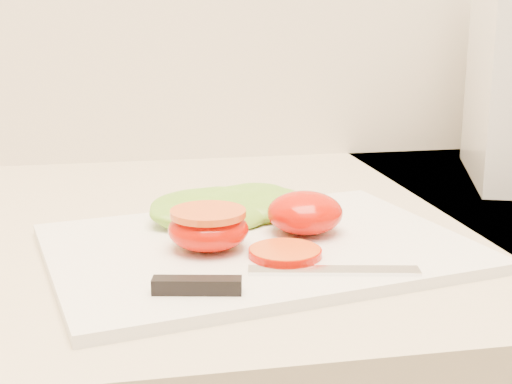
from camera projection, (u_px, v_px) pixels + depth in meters
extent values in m
cube|color=beige|center=(290.00, 230.00, 0.77)|extent=(3.92, 0.65, 0.03)
cube|color=white|center=(258.00, 247.00, 0.65)|extent=(0.42, 0.34, 0.01)
ellipsoid|color=#CA0F00|center=(305.00, 213.00, 0.68)|extent=(0.07, 0.07, 0.04)
ellipsoid|color=#CA0F00|center=(208.00, 229.00, 0.63)|extent=(0.07, 0.07, 0.04)
cylinder|color=#CD4318|center=(208.00, 213.00, 0.63)|extent=(0.07, 0.07, 0.01)
cylinder|color=#E45B17|center=(285.00, 252.00, 0.61)|extent=(0.06, 0.06, 0.01)
ellipsoid|color=#64B730|center=(215.00, 209.00, 0.71)|extent=(0.15, 0.12, 0.03)
ellipsoid|color=#64B730|center=(256.00, 204.00, 0.74)|extent=(0.14, 0.12, 0.03)
cube|color=silver|center=(334.00, 271.00, 0.58)|extent=(0.14, 0.04, 0.00)
cube|color=black|center=(197.00, 285.00, 0.53)|extent=(0.07, 0.03, 0.01)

